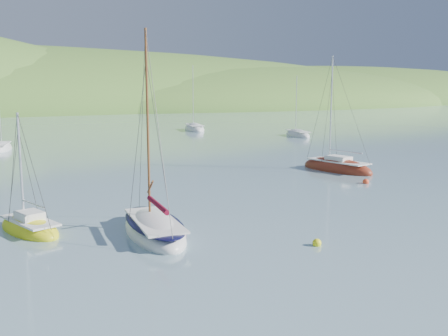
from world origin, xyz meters
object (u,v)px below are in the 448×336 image
daysailer_white (154,230)px  distant_sloop_a (1,149)px  sailboat_yellow (30,228)px  sloop_red (337,168)px  distant_sloop_d (298,135)px  distant_sloop_b (194,129)px

daysailer_white → distant_sloop_a: 40.65m
sailboat_yellow → distant_sloop_a: 37.16m
sloop_red → sailboat_yellow: sloop_red is taller
daysailer_white → distant_sloop_a: (-3.06, 40.53, -0.07)m
distant_sloop_d → sailboat_yellow: bearing=-127.3°
distant_sloop_b → daysailer_white: bearing=-102.6°
daysailer_white → sailboat_yellow: daysailer_white is taller
daysailer_white → distant_sloop_b: 61.72m
sailboat_yellow → distant_sloop_d: distant_sloop_d is taller
distant_sloop_a → distant_sloop_d: distant_sloop_d is taller
distant_sloop_d → sloop_red: bearing=-107.4°
sloop_red → distant_sloop_a: 38.48m
distant_sloop_b → distant_sloop_d: size_ratio=1.22×
sailboat_yellow → distant_sloop_a: distant_sloop_a is taller
daysailer_white → distant_sloop_b: distant_sloop_b is taller
distant_sloop_d → daysailer_white: bearing=-120.8°
daysailer_white → distant_sloop_d: daysailer_white is taller
distant_sloop_d → distant_sloop_b: bearing=131.1°
daysailer_white → distant_sloop_a: daysailer_white is taller
sailboat_yellow → distant_sloop_d: size_ratio=0.65×
sloop_red → sailboat_yellow: 26.76m
distant_sloop_a → distant_sloop_b: size_ratio=0.76×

